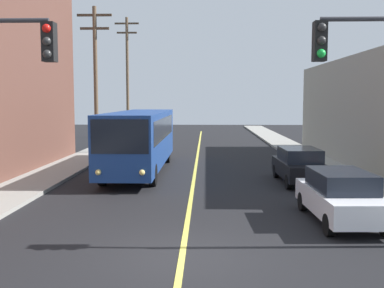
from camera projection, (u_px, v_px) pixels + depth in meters
name	position (u px, v px, depth m)	size (l,w,h in m)	color
ground_plane	(182.00, 256.00, 11.27)	(120.00, 120.00, 0.00)	black
sidewalk_left	(38.00, 180.00, 21.43)	(2.50, 90.00, 0.15)	gray
sidewalk_right	(352.00, 182.00, 20.99)	(2.50, 90.00, 0.15)	gray
lane_stripe_center	(196.00, 167.00, 26.19)	(0.16, 60.00, 0.01)	#D8CC4C
city_bus	(141.00, 138.00, 24.47)	(2.58, 12.16, 3.20)	navy
parked_car_white	(340.00, 196.00, 14.35)	(1.96, 4.46, 1.62)	silver
parked_car_black	(299.00, 165.00, 21.11)	(1.92, 4.45, 1.62)	black
utility_pole_mid	(96.00, 73.00, 31.91)	(2.40, 0.28, 10.08)	brown
utility_pole_far	(127.00, 72.00, 45.93)	(2.40, 0.28, 11.83)	brown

